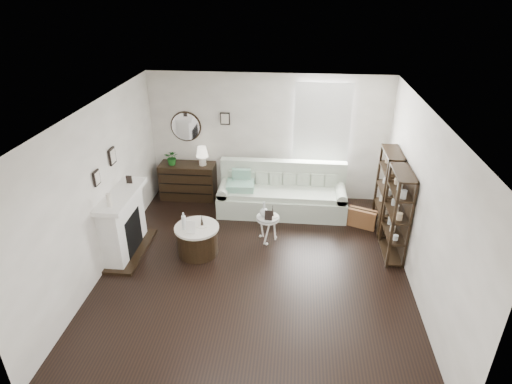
# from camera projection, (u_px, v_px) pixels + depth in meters

# --- Properties ---
(room) EXTENTS (5.50, 5.50, 5.50)m
(room) POSITION_uv_depth(u_px,v_px,m) (303.00, 128.00, 8.79)
(room) COLOR black
(room) RESTS_ON ground
(fireplace) EXTENTS (0.50, 1.40, 1.84)m
(fireplace) POSITION_uv_depth(u_px,v_px,m) (124.00, 225.00, 7.40)
(fireplace) COLOR white
(fireplace) RESTS_ON ground
(shelf_unit_far) EXTENTS (0.30, 0.80, 1.60)m
(shelf_unit_far) POSITION_uv_depth(u_px,v_px,m) (387.00, 191.00, 7.99)
(shelf_unit_far) COLOR black
(shelf_unit_far) RESTS_ON ground
(shelf_unit_near) EXTENTS (0.30, 0.80, 1.60)m
(shelf_unit_near) POSITION_uv_depth(u_px,v_px,m) (397.00, 215.00, 7.19)
(shelf_unit_near) COLOR black
(shelf_unit_near) RESTS_ON ground
(sofa) EXTENTS (2.59, 0.90, 1.01)m
(sofa) POSITION_uv_depth(u_px,v_px,m) (282.00, 196.00, 8.84)
(sofa) COLOR #B3C0AB
(sofa) RESTS_ON ground
(quilt) EXTENTS (0.57, 0.48, 0.14)m
(quilt) POSITION_uv_depth(u_px,v_px,m) (240.00, 186.00, 8.69)
(quilt) COLOR #268C63
(quilt) RESTS_ON sofa
(suitcase) EXTENTS (0.58, 0.38, 0.37)m
(suitcase) POSITION_uv_depth(u_px,v_px,m) (362.00, 218.00, 8.32)
(suitcase) COLOR brown
(suitcase) RESTS_ON ground
(dresser) EXTENTS (1.18, 0.51, 0.79)m
(dresser) POSITION_uv_depth(u_px,v_px,m) (188.00, 181.00, 9.34)
(dresser) COLOR black
(dresser) RESTS_ON ground
(table_lamp) EXTENTS (0.33, 0.33, 0.41)m
(table_lamp) POSITION_uv_depth(u_px,v_px,m) (202.00, 156.00, 9.04)
(table_lamp) COLOR beige
(table_lamp) RESTS_ON dresser
(potted_plant) EXTENTS (0.31, 0.27, 0.33)m
(potted_plant) POSITION_uv_depth(u_px,v_px,m) (172.00, 158.00, 9.07)
(potted_plant) COLOR #185619
(potted_plant) RESTS_ON dresser
(drum_table) EXTENTS (0.77, 0.77, 0.54)m
(drum_table) POSITION_uv_depth(u_px,v_px,m) (198.00, 240.00, 7.48)
(drum_table) COLOR black
(drum_table) RESTS_ON ground
(pedestal_table) EXTENTS (0.42, 0.42, 0.51)m
(pedestal_table) POSITION_uv_depth(u_px,v_px,m) (268.00, 219.00, 7.75)
(pedestal_table) COLOR silver
(pedestal_table) RESTS_ON ground
(eiffel_drum) EXTENTS (0.14, 0.14, 0.20)m
(eiffel_drum) POSITION_uv_depth(u_px,v_px,m) (202.00, 220.00, 7.36)
(eiffel_drum) COLOR black
(eiffel_drum) RESTS_ON drum_table
(bottle_drum) EXTENTS (0.07, 0.07, 0.32)m
(bottle_drum) POSITION_uv_depth(u_px,v_px,m) (184.00, 221.00, 7.23)
(bottle_drum) COLOR silver
(bottle_drum) RESTS_ON drum_table
(card_frame_drum) EXTENTS (0.17, 0.07, 0.22)m
(card_frame_drum) POSITION_uv_depth(u_px,v_px,m) (190.00, 227.00, 7.15)
(card_frame_drum) COLOR white
(card_frame_drum) RESTS_ON drum_table
(eiffel_ped) EXTENTS (0.12, 0.12, 0.20)m
(eiffel_ped) POSITION_uv_depth(u_px,v_px,m) (273.00, 211.00, 7.70)
(eiffel_ped) COLOR black
(eiffel_ped) RESTS_ON pedestal_table
(flask_ped) EXTENTS (0.16, 0.16, 0.29)m
(flask_ped) POSITION_uv_depth(u_px,v_px,m) (264.00, 209.00, 7.69)
(flask_ped) COLOR silver
(flask_ped) RESTS_ON pedestal_table
(card_frame_ped) EXTENTS (0.14, 0.07, 0.18)m
(card_frame_ped) POSITION_uv_depth(u_px,v_px,m) (269.00, 215.00, 7.59)
(card_frame_ped) COLOR black
(card_frame_ped) RESTS_ON pedestal_table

